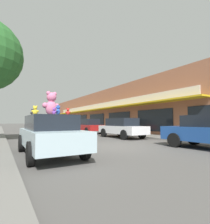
{
  "coord_description": "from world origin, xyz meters",
  "views": [
    {
      "loc": [
        -4.99,
        -7.51,
        1.26
      ],
      "look_at": [
        -0.25,
        0.35,
        1.78
      ],
      "focal_mm": 28.0,
      "sensor_mm": 36.0,
      "label": 1
    }
  ],
  "objects_px": {
    "plush_art_car": "(49,134)",
    "teddy_bear_blue": "(58,110)",
    "parked_car_far_right": "(88,126)",
    "teddy_bear_yellow": "(35,111)",
    "parked_car_far_center": "(122,127)",
    "teddy_bear_giant": "(51,104)",
    "teddy_bear_black": "(33,113)",
    "teddy_bear_purple": "(54,111)",
    "teddy_bear_red": "(68,112)"
  },
  "relations": [
    {
      "from": "teddy_bear_purple",
      "to": "teddy_bear_black",
      "type": "bearing_deg",
      "value": -14.78
    },
    {
      "from": "teddy_bear_black",
      "to": "teddy_bear_red",
      "type": "xyz_separation_m",
      "value": [
        1.0,
        -1.38,
        -0.01
      ]
    },
    {
      "from": "teddy_bear_blue",
      "to": "parked_car_far_right",
      "type": "bearing_deg",
      "value": 173.79
    },
    {
      "from": "teddy_bear_giant",
      "to": "parked_car_far_center",
      "type": "height_order",
      "value": "teddy_bear_giant"
    },
    {
      "from": "teddy_bear_blue",
      "to": "teddy_bear_black",
      "type": "xyz_separation_m",
      "value": [
        -0.65,
        1.31,
        -0.04
      ]
    },
    {
      "from": "teddy_bear_black",
      "to": "teddy_bear_purple",
      "type": "height_order",
      "value": "teddy_bear_black"
    },
    {
      "from": "teddy_bear_red",
      "to": "parked_car_far_center",
      "type": "relative_size",
      "value": 0.06
    },
    {
      "from": "teddy_bear_purple",
      "to": "teddy_bear_yellow",
      "type": "distance_m",
      "value": 0.76
    },
    {
      "from": "teddy_bear_blue",
      "to": "teddy_bear_giant",
      "type": "bearing_deg",
      "value": -154.74
    },
    {
      "from": "teddy_bear_blue",
      "to": "teddy_bear_red",
      "type": "height_order",
      "value": "teddy_bear_blue"
    },
    {
      "from": "teddy_bear_blue",
      "to": "parked_car_far_center",
      "type": "distance_m",
      "value": 8.2
    },
    {
      "from": "teddy_bear_black",
      "to": "teddy_bear_giant",
      "type": "bearing_deg",
      "value": 168.74
    },
    {
      "from": "plush_art_car",
      "to": "teddy_bear_blue",
      "type": "bearing_deg",
      "value": -72.64
    },
    {
      "from": "teddy_bear_giant",
      "to": "teddy_bear_blue",
      "type": "height_order",
      "value": "teddy_bear_giant"
    },
    {
      "from": "teddy_bear_yellow",
      "to": "parked_car_far_center",
      "type": "bearing_deg",
      "value": -140.38
    },
    {
      "from": "teddy_bear_giant",
      "to": "parked_car_far_center",
      "type": "bearing_deg",
      "value": -162.11
    },
    {
      "from": "teddy_bear_giant",
      "to": "teddy_bear_red",
      "type": "xyz_separation_m",
      "value": [
        0.36,
        -0.99,
        -0.35
      ]
    },
    {
      "from": "teddy_bear_blue",
      "to": "plush_art_car",
      "type": "bearing_deg",
      "value": -138.8
    },
    {
      "from": "teddy_bear_giant",
      "to": "teddy_bear_black",
      "type": "height_order",
      "value": "teddy_bear_giant"
    },
    {
      "from": "teddy_bear_giant",
      "to": "teddy_bear_black",
      "type": "relative_size",
      "value": 3.6
    },
    {
      "from": "teddy_bear_purple",
      "to": "parked_car_far_right",
      "type": "bearing_deg",
      "value": -67.3
    },
    {
      "from": "parked_car_far_right",
      "to": "plush_art_car",
      "type": "bearing_deg",
      "value": -122.5
    },
    {
      "from": "parked_car_far_center",
      "to": "parked_car_far_right",
      "type": "height_order",
      "value": "parked_car_far_right"
    },
    {
      "from": "teddy_bear_red",
      "to": "teddy_bear_black",
      "type": "bearing_deg",
      "value": -33.74
    },
    {
      "from": "teddy_bear_yellow",
      "to": "teddy_bear_black",
      "type": "bearing_deg",
      "value": -84.59
    },
    {
      "from": "teddy_bear_blue",
      "to": "teddy_bear_yellow",
      "type": "relative_size",
      "value": 1.05
    },
    {
      "from": "parked_car_far_center",
      "to": "teddy_bear_black",
      "type": "bearing_deg",
      "value": -153.22
    },
    {
      "from": "plush_art_car",
      "to": "teddy_bear_red",
      "type": "bearing_deg",
      "value": -48.98
    },
    {
      "from": "teddy_bear_purple",
      "to": "parked_car_far_center",
      "type": "height_order",
      "value": "teddy_bear_purple"
    },
    {
      "from": "teddy_bear_yellow",
      "to": "teddy_bear_purple",
      "type": "bearing_deg",
      "value": 144.78
    },
    {
      "from": "parked_car_far_center",
      "to": "plush_art_car",
      "type": "bearing_deg",
      "value": -146.6
    },
    {
      "from": "teddy_bear_purple",
      "to": "parked_car_far_right",
      "type": "distance_m",
      "value": 12.85
    },
    {
      "from": "teddy_bear_red",
      "to": "teddy_bear_purple",
      "type": "height_order",
      "value": "same"
    },
    {
      "from": "teddy_bear_yellow",
      "to": "parked_car_far_right",
      "type": "bearing_deg",
      "value": -116.35
    },
    {
      "from": "teddy_bear_black",
      "to": "parked_car_far_center",
      "type": "relative_size",
      "value": 0.06
    },
    {
      "from": "teddy_bear_red",
      "to": "parked_car_far_right",
      "type": "relative_size",
      "value": 0.06
    },
    {
      "from": "teddy_bear_black",
      "to": "parked_car_far_center",
      "type": "bearing_deg",
      "value": -133.19
    },
    {
      "from": "teddy_bear_purple",
      "to": "parked_car_far_right",
      "type": "relative_size",
      "value": 0.06
    },
    {
      "from": "teddy_bear_red",
      "to": "teddy_bear_yellow",
      "type": "height_order",
      "value": "teddy_bear_yellow"
    },
    {
      "from": "plush_art_car",
      "to": "parked_car_far_center",
      "type": "xyz_separation_m",
      "value": [
        6.66,
        4.39,
        0.01
      ]
    },
    {
      "from": "teddy_bear_purple",
      "to": "plush_art_car",
      "type": "bearing_deg",
      "value": -34.16
    },
    {
      "from": "teddy_bear_blue",
      "to": "teddy_bear_purple",
      "type": "xyz_separation_m",
      "value": [
        -0.14,
        0.0,
        -0.05
      ]
    },
    {
      "from": "teddy_bear_black",
      "to": "parked_car_far_right",
      "type": "height_order",
      "value": "teddy_bear_black"
    },
    {
      "from": "parked_car_far_center",
      "to": "teddy_bear_giant",
      "type": "bearing_deg",
      "value": -148.45
    },
    {
      "from": "teddy_bear_black",
      "to": "teddy_bear_purple",
      "type": "distance_m",
      "value": 1.41
    },
    {
      "from": "teddy_bear_blue",
      "to": "teddy_bear_black",
      "type": "relative_size",
      "value": 1.33
    },
    {
      "from": "plush_art_car",
      "to": "teddy_bear_purple",
      "type": "height_order",
      "value": "teddy_bear_purple"
    },
    {
      "from": "teddy_bear_black",
      "to": "parked_car_far_center",
      "type": "distance_m",
      "value": 8.05
    },
    {
      "from": "plush_art_car",
      "to": "teddy_bear_red",
      "type": "xyz_separation_m",
      "value": [
        0.51,
        -0.6,
        0.83
      ]
    },
    {
      "from": "teddy_bear_black",
      "to": "teddy_bear_red",
      "type": "height_order",
      "value": "teddy_bear_black"
    }
  ]
}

